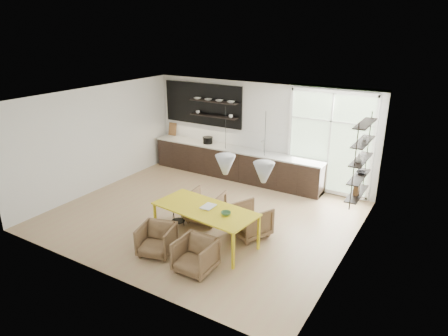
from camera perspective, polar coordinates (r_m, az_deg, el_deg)
room at (r=10.01m, az=3.08°, el=2.39°), size 7.02×6.01×2.91m
kitchen_run at (r=12.19m, az=1.26°, el=1.39°), size 5.54×0.69×2.75m
right_shelving at (r=9.13m, az=18.91°, el=0.82°), size 0.26×1.22×1.90m
dining_table at (r=8.47m, az=-2.72°, el=-6.11°), size 2.32×1.24×0.81m
armchair_back_left at (r=9.57m, az=-2.64°, el=-5.50°), size 0.85×0.87×0.73m
armchair_back_right at (r=8.95m, az=3.76°, el=-7.48°), size 1.03×1.04×0.72m
armchair_front_left at (r=8.39m, az=-9.59°, el=-10.07°), size 0.84×0.86×0.64m
armchair_front_right at (r=7.77m, az=-4.10°, el=-12.36°), size 0.70×0.72×0.66m
wire_stool at (r=9.45m, az=-6.59°, el=-6.71°), size 0.32×0.32×0.40m
table_book at (r=8.54m, az=-2.97°, el=-5.34°), size 0.25×0.33×0.03m
table_bowl at (r=8.15m, az=0.28°, el=-6.49°), size 0.23×0.23×0.06m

